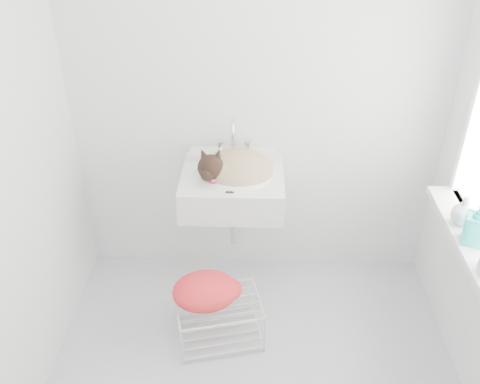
{
  "coord_description": "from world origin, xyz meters",
  "views": [
    {
      "loc": [
        -0.01,
        -1.79,
        2.36
      ],
      "look_at": [
        -0.09,
        0.5,
        0.88
      ],
      "focal_mm": 39.05,
      "sensor_mm": 36.0,
      "label": 1
    }
  ],
  "objects_px": {
    "cat": "(235,169)",
    "bottle_b": "(471,242)",
    "bottle_c": "(461,223)",
    "wire_rack": "(219,318)",
    "sink": "(232,173)"
  },
  "relations": [
    {
      "from": "cat",
      "to": "bottle_b",
      "type": "relative_size",
      "value": 2.16
    },
    {
      "from": "bottle_c",
      "to": "cat",
      "type": "bearing_deg",
      "value": 159.47
    },
    {
      "from": "bottle_b",
      "to": "wire_rack",
      "type": "bearing_deg",
      "value": 172.69
    },
    {
      "from": "cat",
      "to": "bottle_c",
      "type": "relative_size",
      "value": 3.12
    },
    {
      "from": "sink",
      "to": "bottle_c",
      "type": "bearing_deg",
      "value": -21.07
    },
    {
      "from": "sink",
      "to": "wire_rack",
      "type": "xyz_separation_m",
      "value": [
        -0.06,
        -0.43,
        -0.7
      ]
    },
    {
      "from": "bottle_b",
      "to": "sink",
      "type": "bearing_deg",
      "value": 152.67
    },
    {
      "from": "sink",
      "to": "bottle_b",
      "type": "height_order",
      "value": "sink"
    },
    {
      "from": "wire_rack",
      "to": "bottle_b",
      "type": "height_order",
      "value": "bottle_b"
    },
    {
      "from": "cat",
      "to": "sink",
      "type": "bearing_deg",
      "value": 116.12
    },
    {
      "from": "wire_rack",
      "to": "bottle_b",
      "type": "xyz_separation_m",
      "value": [
        1.2,
        -0.15,
        0.7
      ]
    },
    {
      "from": "sink",
      "to": "wire_rack",
      "type": "distance_m",
      "value": 0.83
    },
    {
      "from": "cat",
      "to": "bottle_c",
      "type": "distance_m",
      "value": 1.2
    },
    {
      "from": "wire_rack",
      "to": "cat",
      "type": "bearing_deg",
      "value": 79.49
    },
    {
      "from": "cat",
      "to": "wire_rack",
      "type": "height_order",
      "value": "cat"
    }
  ]
}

